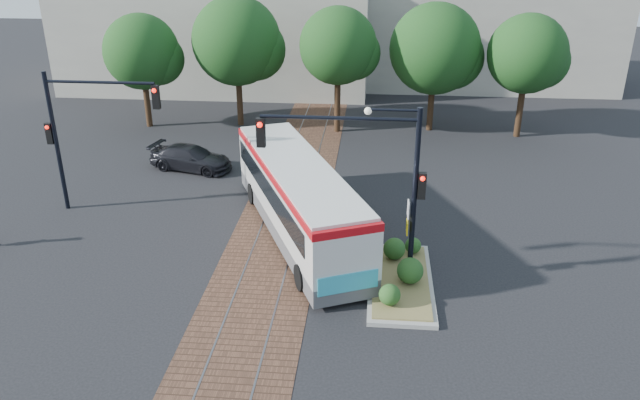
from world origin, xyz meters
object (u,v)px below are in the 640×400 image
Objects in this scene: traffic_island at (401,274)px; signal_pole_left at (79,124)px; signal_pole_main at (377,169)px; city_bus at (298,195)px; parked_car at (191,158)px.

traffic_island is 0.87× the size of signal_pole_left.
signal_pole_left is at bearing 158.55° from signal_pole_main.
signal_pole_main is at bearing 174.64° from traffic_island.
signal_pole_main reaches higher than traffic_island.
city_bus is 2.65× the size of parked_car.
traffic_island is 0.87× the size of signal_pole_main.
city_bus reaches higher than traffic_island.
parked_car is at bearing 133.15° from signal_pole_main.
parked_car is (-10.23, 9.98, 0.28)m from traffic_island.
signal_pole_main is (3.02, -3.30, 2.50)m from city_bus.
traffic_island is (3.98, -3.39, -1.33)m from city_bus.
signal_pole_left is at bearing 163.47° from parked_car.
traffic_island is at bearing -120.64° from parked_car.
signal_pole_left reaches higher than parked_car.
signal_pole_main reaches higher than signal_pole_left.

